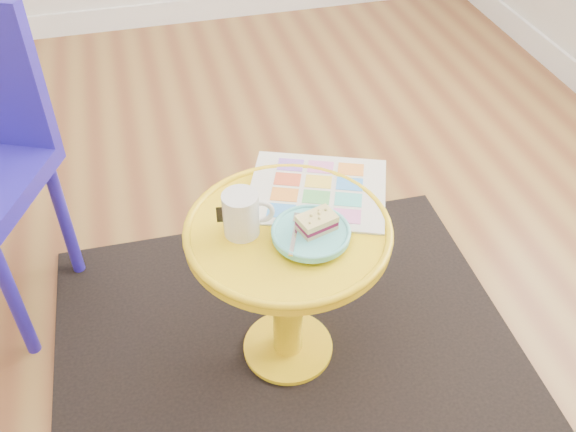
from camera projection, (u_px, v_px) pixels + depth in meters
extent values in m
plane|color=brown|center=(155.00, 310.00, 1.95)|extent=(4.00, 4.00, 0.00)
cube|color=white|center=(113.00, 19.00, 3.35)|extent=(4.00, 0.02, 0.12)
cube|color=black|center=(288.00, 349.00, 1.83)|extent=(1.32, 1.13, 0.01)
cylinder|color=yellow|center=(288.00, 347.00, 1.83)|extent=(0.25, 0.25, 0.02)
cylinder|color=yellow|center=(288.00, 295.00, 1.68)|extent=(0.08, 0.08, 0.42)
cylinder|color=yellow|center=(288.00, 232.00, 1.53)|extent=(0.50, 0.50, 0.03)
cylinder|color=#2419A2|center=(14.00, 301.00, 1.70)|extent=(0.04, 0.04, 0.42)
cylinder|color=#2419A2|center=(65.00, 222.00, 1.94)|extent=(0.04, 0.04, 0.42)
cube|color=silver|center=(317.00, 190.00, 1.63)|extent=(0.43, 0.40, 0.01)
cylinder|color=silver|center=(241.00, 214.00, 1.48)|extent=(0.08, 0.08, 0.11)
torus|color=silver|center=(261.00, 212.00, 1.48)|extent=(0.07, 0.03, 0.06)
cylinder|color=#D1B78C|center=(240.00, 198.00, 1.45)|extent=(0.08, 0.08, 0.01)
cylinder|color=#5FCACA|center=(311.00, 236.00, 1.49)|extent=(0.07, 0.07, 0.01)
cylinder|color=#5FCACA|center=(311.00, 233.00, 1.48)|extent=(0.18, 0.18, 0.01)
cube|color=#D3BC8C|center=(317.00, 227.00, 1.48)|extent=(0.10, 0.08, 0.01)
cube|color=maroon|center=(317.00, 223.00, 1.47)|extent=(0.10, 0.08, 0.01)
cube|color=#EADB8C|center=(317.00, 219.00, 1.47)|extent=(0.10, 0.08, 0.02)
cube|color=silver|center=(294.00, 238.00, 1.46)|extent=(0.05, 0.11, 0.00)
cube|color=silver|center=(298.00, 218.00, 1.51)|extent=(0.03, 0.04, 0.00)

